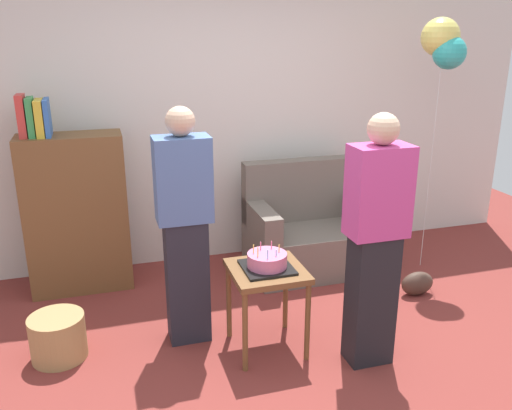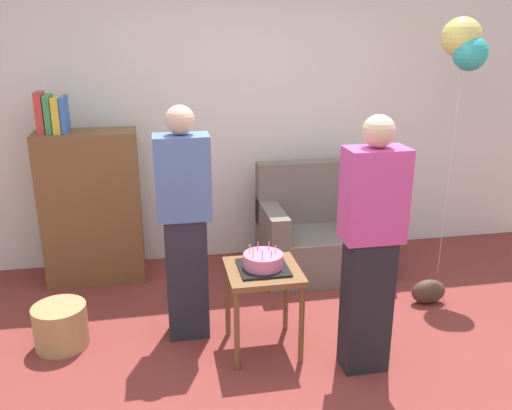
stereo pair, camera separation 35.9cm
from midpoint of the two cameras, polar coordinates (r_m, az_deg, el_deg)
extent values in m
plane|color=maroon|center=(3.55, 7.47, -17.74)|extent=(8.00, 8.00, 0.00)
cube|color=silver|center=(4.91, 0.68, 9.75)|extent=(6.00, 0.10, 2.70)
cube|color=#6B6056|center=(4.82, 9.34, -4.93)|extent=(1.10, 0.70, 0.40)
cube|color=#6B6056|center=(4.89, 8.56, 1.47)|extent=(1.10, 0.16, 0.56)
cube|color=#6B6056|center=(4.57, 3.98, -1.72)|extent=(0.16, 0.70, 0.24)
cube|color=#6B6056|center=(4.88, 14.73, -0.97)|extent=(0.16, 0.70, 0.24)
cube|color=brown|center=(4.63, -15.03, -0.35)|extent=(0.80, 0.36, 1.30)
cube|color=red|center=(4.48, -19.90, 9.27)|extent=(0.06, 0.20, 0.32)
cube|color=#38934C|center=(4.47, -19.09, 9.19)|extent=(0.05, 0.22, 0.30)
cube|color=gold|center=(4.47, -18.29, 9.13)|extent=(0.06, 0.25, 0.28)
cube|color=#3366B7|center=(4.46, -17.60, 9.22)|extent=(0.04, 0.26, 0.28)
cube|color=brown|center=(3.51, 3.72, -7.18)|extent=(0.48, 0.48, 0.04)
cylinder|color=brown|center=(3.43, 1.01, -13.44)|extent=(0.04, 0.04, 0.55)
cylinder|color=brown|center=(3.53, 7.87, -12.65)|extent=(0.04, 0.04, 0.55)
cylinder|color=brown|center=(3.79, -0.30, -10.15)|extent=(0.04, 0.04, 0.55)
cylinder|color=brown|center=(3.88, 5.91, -9.55)|extent=(0.04, 0.04, 0.55)
cube|color=black|center=(3.50, 3.73, -6.76)|extent=(0.32, 0.32, 0.02)
cylinder|color=#D66B93|center=(3.48, 3.75, -5.97)|extent=(0.26, 0.26, 0.09)
cylinder|color=#F2CC4C|center=(3.47, 5.08, -4.78)|extent=(0.01, 0.01, 0.05)
cylinder|color=#EA668C|center=(3.52, 4.32, -4.39)|extent=(0.01, 0.01, 0.05)
cylinder|color=#EA668C|center=(3.51, 3.14, -4.45)|extent=(0.01, 0.01, 0.05)
cylinder|color=#F2CC4C|center=(3.46, 2.32, -4.74)|extent=(0.01, 0.01, 0.06)
cylinder|color=#F2CC4C|center=(3.40, 2.73, -5.09)|extent=(0.01, 0.01, 0.06)
cylinder|color=#66B2E5|center=(3.37, 3.74, -5.38)|extent=(0.01, 0.01, 0.06)
cylinder|color=#66B2E5|center=(3.41, 4.69, -5.27)|extent=(0.01, 0.01, 0.05)
cube|color=#23232D|center=(3.74, -4.66, -7.78)|extent=(0.28, 0.20, 0.88)
cube|color=#4C6BA3|center=(3.48, -4.96, 2.92)|extent=(0.36, 0.22, 0.56)
sphere|color=#D1A889|center=(3.41, -5.13, 9.02)|extent=(0.19, 0.19, 0.19)
cube|color=black|center=(3.49, 14.65, -10.36)|extent=(0.28, 0.20, 0.88)
cube|color=#C6428E|center=(3.22, 15.67, 0.99)|extent=(0.36, 0.22, 0.56)
sphere|color=#D1A889|center=(3.13, 16.25, 7.55)|extent=(0.19, 0.19, 0.19)
cylinder|color=#A88451|center=(3.90, -17.65, -12.28)|extent=(0.36, 0.36, 0.30)
ellipsoid|color=#473328|center=(4.55, 20.15, -8.73)|extent=(0.28, 0.14, 0.20)
cylinder|color=silver|center=(4.84, 22.01, 3.40)|extent=(0.00, 0.00, 1.89)
sphere|color=#2DADA8|center=(4.69, 24.06, 14.57)|extent=(0.27, 0.27, 0.27)
sphere|color=#E5D666|center=(4.73, 23.24, 16.14)|extent=(0.31, 0.31, 0.31)
camera|label=1|loc=(0.18, -87.14, 0.95)|focal=37.44mm
camera|label=2|loc=(0.18, 92.86, -0.95)|focal=37.44mm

